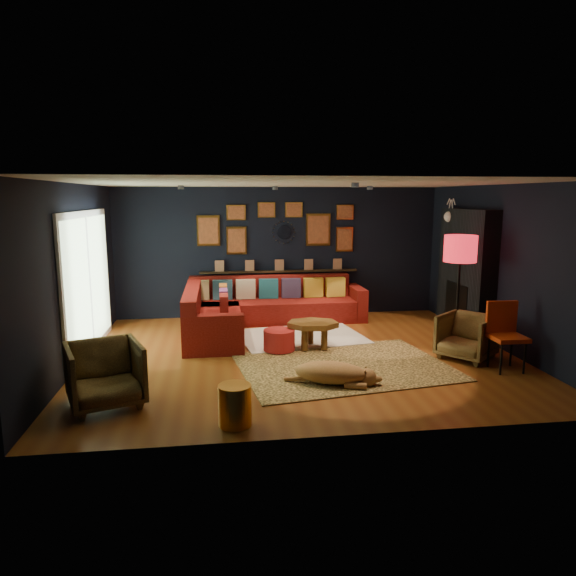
{
  "coord_description": "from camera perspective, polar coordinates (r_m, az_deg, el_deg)",
  "views": [
    {
      "loc": [
        -1.21,
        -7.53,
        2.41
      ],
      "look_at": [
        -0.15,
        0.3,
        1.0
      ],
      "focal_mm": 32.0,
      "sensor_mm": 36.0,
      "label": 1
    }
  ],
  "objects": [
    {
      "name": "sunburst_mirror",
      "position": [
        10.36,
        -0.46,
        6.19
      ],
      "size": [
        0.47,
        0.16,
        0.47
      ],
      "color": "silver",
      "rests_on": "room_walls"
    },
    {
      "name": "leopard_rug",
      "position": [
        7.48,
        6.28,
        -8.68
      ],
      "size": [
        3.2,
        2.5,
        0.02
      ],
      "primitive_type": "cube",
      "rotation": [
        0.0,
        0.0,
        0.15
      ],
      "color": "tan",
      "rests_on": "ground"
    },
    {
      "name": "deer_head",
      "position": [
        9.94,
        18.38,
        7.54
      ],
      "size": [
        0.5,
        0.28,
        0.45
      ],
      "color": "white",
      "rests_on": "fireplace"
    },
    {
      "name": "sliding_door",
      "position": [
        8.47,
        -21.33,
        0.53
      ],
      "size": [
        0.06,
        2.8,
        2.2
      ],
      "color": "white",
      "rests_on": "ground"
    },
    {
      "name": "armchair_left",
      "position": [
        6.37,
        -19.67,
        -8.73
      ],
      "size": [
        1.02,
        0.99,
        0.83
      ],
      "primitive_type": "imported",
      "rotation": [
        0.0,
        0.0,
        0.36
      ],
      "color": "#AE8743",
      "rests_on": "ground"
    },
    {
      "name": "dog",
      "position": [
        6.74,
        4.76,
        -8.9
      ],
      "size": [
        1.4,
        1.01,
        0.4
      ],
      "primitive_type": null,
      "rotation": [
        0.0,
        0.0,
        -0.34
      ],
      "color": "#BD804D",
      "rests_on": "leopard_rug"
    },
    {
      "name": "fireplace",
      "position": [
        9.57,
        19.1,
        1.22
      ],
      "size": [
        0.31,
        1.6,
        2.2
      ],
      "color": "black",
      "rests_on": "ground"
    },
    {
      "name": "orange_chair",
      "position": [
        7.84,
        22.96,
        -4.29
      ],
      "size": [
        0.46,
        0.46,
        0.96
      ],
      "rotation": [
        0.0,
        0.0,
        -0.01
      ],
      "color": "black",
      "rests_on": "ground"
    },
    {
      "name": "armchair_right",
      "position": [
        8.17,
        19.25,
        -4.89
      ],
      "size": [
        0.99,
        0.99,
        0.75
      ],
      "primitive_type": "imported",
      "rotation": [
        0.0,
        0.0,
        -0.88
      ],
      "color": "#AE8743",
      "rests_on": "ground"
    },
    {
      "name": "floor_lamp",
      "position": [
        8.39,
        18.59,
        3.69
      ],
      "size": [
        0.5,
        0.5,
        1.82
      ],
      "color": "black",
      "rests_on": "ground"
    },
    {
      "name": "room_walls",
      "position": [
        7.67,
        1.4,
        4.01
      ],
      "size": [
        6.5,
        6.5,
        6.5
      ],
      "color": "black",
      "rests_on": "ground"
    },
    {
      "name": "shag_rug",
      "position": [
        8.94,
        1.44,
        -5.43
      ],
      "size": [
        2.29,
        1.81,
        0.03
      ],
      "primitive_type": "cube",
      "rotation": [
        0.0,
        0.0,
        0.15
      ],
      "color": "silver",
      "rests_on": "ground"
    },
    {
      "name": "coffee_table",
      "position": [
        8.2,
        2.77,
        -4.34
      ],
      "size": [
        0.9,
        0.71,
        0.42
      ],
      "rotation": [
        0.0,
        0.0,
        -0.1
      ],
      "color": "brown",
      "rests_on": "shag_rug"
    },
    {
      "name": "ledge",
      "position": [
        10.39,
        -0.97,
        1.87
      ],
      "size": [
        3.2,
        0.12,
        0.04
      ],
      "primitive_type": "cube",
      "color": "black",
      "rests_on": "room_walls"
    },
    {
      "name": "ceiling_spots",
      "position": [
        8.42,
        0.54,
        11.14
      ],
      "size": [
        3.3,
        2.5,
        0.06
      ],
      "color": "black",
      "rests_on": "room_walls"
    },
    {
      "name": "sectional",
      "position": [
        9.58,
        -3.99,
        -2.48
      ],
      "size": [
        3.41,
        2.69,
        0.86
      ],
      "color": "maroon",
      "rests_on": "ground"
    },
    {
      "name": "gallery_wall",
      "position": [
        10.33,
        -1.08,
        6.77
      ],
      "size": [
        3.15,
        0.04,
        1.02
      ],
      "color": "#C7872E",
      "rests_on": "room_walls"
    },
    {
      "name": "floor",
      "position": [
        8.0,
        1.35,
        -7.42
      ],
      "size": [
        6.5,
        6.5,
        0.0
      ],
      "primitive_type": "plane",
      "color": "brown",
      "rests_on": "ground"
    },
    {
      "name": "pouf",
      "position": [
        8.1,
        -0.99,
        -5.78
      ],
      "size": [
        0.5,
        0.5,
        0.32
      ],
      "primitive_type": "cylinder",
      "color": "maroon",
      "rests_on": "shag_rug"
    },
    {
      "name": "gold_stool",
      "position": [
        5.62,
        -5.91,
        -12.82
      ],
      "size": [
        0.36,
        0.36,
        0.45
      ],
      "primitive_type": "cylinder",
      "color": "#C7872E",
      "rests_on": "ground"
    }
  ]
}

